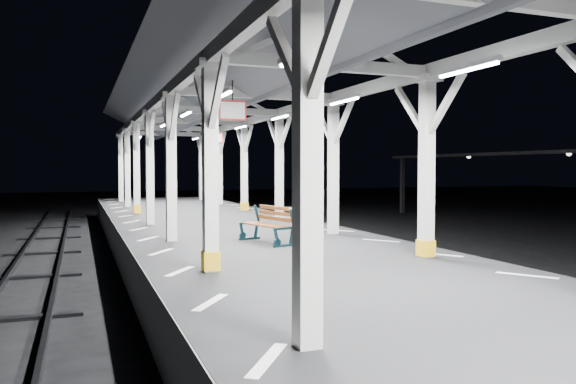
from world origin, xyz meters
TOP-DOWN VIEW (x-y plane):
  - ground at (0.00, 0.00)m, footprint 120.00×120.00m
  - platform at (0.00, 0.00)m, footprint 6.00×50.00m
  - hazard_stripes_left at (-2.45, 0.00)m, footprint 1.00×48.00m
  - hazard_stripes_right at (2.45, 0.00)m, footprint 1.00×48.00m
  - canopy at (-0.00, -0.02)m, footprint 5.40×49.00m
  - bench_mid at (-0.03, 4.95)m, footprint 0.89×1.57m

SIDE VIEW (x-z plane):
  - ground at x=0.00m, z-range 0.00..0.00m
  - platform at x=0.00m, z-range 0.00..1.00m
  - hazard_stripes_left at x=-2.45m, z-range 1.00..1.01m
  - hazard_stripes_right at x=2.45m, z-range 1.00..1.01m
  - bench_mid at x=-0.03m, z-range 1.03..1.83m
  - canopy at x=0.00m, z-range 2.24..6.89m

